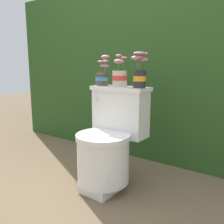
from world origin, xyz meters
TOP-DOWN VIEW (x-y plane):
  - ground_plane at (0.00, 0.00)m, footprint 12.00×12.00m
  - hedge_backdrop at (0.00, 1.21)m, footprint 3.51×1.01m
  - toilet at (0.06, 0.06)m, footprint 0.46×0.52m
  - potted_plant_left at (-0.11, 0.20)m, footprint 0.12×0.11m
  - potted_plant_midleft at (0.06, 0.19)m, footprint 0.11×0.11m
  - potted_plant_middle at (0.24, 0.19)m, footprint 0.12×0.10m

SIDE VIEW (x-z plane):
  - ground_plane at x=0.00m, z-range 0.00..0.00m
  - toilet at x=0.06m, z-range -0.03..0.72m
  - potted_plant_midleft at x=0.06m, z-range 0.72..0.96m
  - potted_plant_left at x=-0.11m, z-range 0.72..0.96m
  - hedge_backdrop at x=0.00m, z-range 0.00..1.70m
  - potted_plant_middle at x=0.24m, z-range 0.74..1.00m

